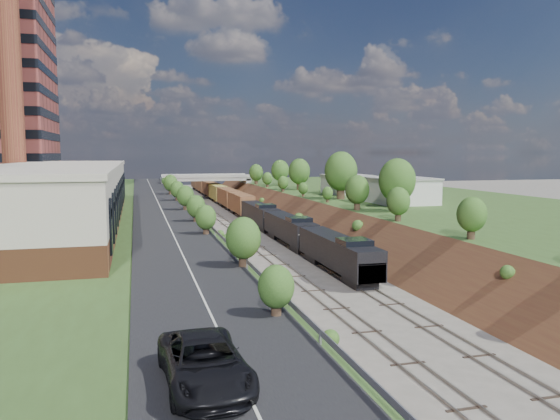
% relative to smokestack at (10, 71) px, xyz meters
% --- Properties ---
extents(ground, '(400.00, 400.00, 0.00)m').
position_rel_smokestack_xyz_m(ground, '(36.00, -56.00, -25.00)').
color(ground, '#6B665B').
rests_on(ground, ground).
extents(platform_left, '(44.00, 180.00, 5.00)m').
position_rel_smokestack_xyz_m(platform_left, '(3.00, 4.00, -22.50)').
color(platform_left, '#385322').
rests_on(platform_left, ground).
extents(platform_right, '(44.00, 180.00, 5.00)m').
position_rel_smokestack_xyz_m(platform_right, '(69.00, 4.00, -22.50)').
color(platform_right, '#385322').
rests_on(platform_right, ground).
extents(embankment_left, '(10.00, 180.00, 10.00)m').
position_rel_smokestack_xyz_m(embankment_left, '(25.00, 4.00, -25.00)').
color(embankment_left, brown).
rests_on(embankment_left, ground).
extents(embankment_right, '(10.00, 180.00, 10.00)m').
position_rel_smokestack_xyz_m(embankment_right, '(47.00, 4.00, -25.00)').
color(embankment_right, brown).
rests_on(embankment_right, ground).
extents(rail_left_track, '(1.58, 180.00, 0.18)m').
position_rel_smokestack_xyz_m(rail_left_track, '(33.40, 4.00, -24.91)').
color(rail_left_track, gray).
rests_on(rail_left_track, ground).
extents(rail_right_track, '(1.58, 180.00, 0.18)m').
position_rel_smokestack_xyz_m(rail_right_track, '(38.60, 4.00, -24.91)').
color(rail_right_track, gray).
rests_on(rail_right_track, ground).
extents(road, '(8.00, 180.00, 0.10)m').
position_rel_smokestack_xyz_m(road, '(20.50, 4.00, -19.95)').
color(road, black).
rests_on(road, platform_left).
extents(guardrail, '(0.10, 171.00, 0.70)m').
position_rel_smokestack_xyz_m(guardrail, '(24.60, 3.80, -19.45)').
color(guardrail, '#99999E').
rests_on(guardrail, platform_left).
extents(commercial_building, '(14.30, 62.30, 7.00)m').
position_rel_smokestack_xyz_m(commercial_building, '(8.00, -18.00, -16.49)').
color(commercial_building, brown).
rests_on(commercial_building, platform_left).
extents(smokestack, '(3.20, 3.20, 40.00)m').
position_rel_smokestack_xyz_m(smokestack, '(0.00, 0.00, 0.00)').
color(smokestack, brown).
rests_on(smokestack, platform_left).
extents(overpass, '(24.50, 8.30, 7.40)m').
position_rel_smokestack_xyz_m(overpass, '(36.00, 66.00, -20.08)').
color(overpass, gray).
rests_on(overpass, ground).
extents(white_building_near, '(9.00, 12.00, 4.00)m').
position_rel_smokestack_xyz_m(white_building_near, '(59.50, -4.00, -18.00)').
color(white_building_near, silver).
rests_on(white_building_near, platform_right).
extents(white_building_far, '(8.00, 10.00, 3.60)m').
position_rel_smokestack_xyz_m(white_building_far, '(59.00, 18.00, -18.20)').
color(white_building_far, silver).
rests_on(white_building_far, platform_right).
extents(tree_right_large, '(5.25, 5.25, 7.61)m').
position_rel_smokestack_xyz_m(tree_right_large, '(53.00, -16.00, -15.62)').
color(tree_right_large, '#473323').
rests_on(tree_right_large, platform_right).
extents(tree_left_crest, '(2.45, 2.45, 3.55)m').
position_rel_smokestack_xyz_m(tree_left_crest, '(24.20, -36.00, -17.96)').
color(tree_left_crest, '#473323').
rests_on(tree_left_crest, platform_left).
extents(freight_train, '(3.13, 159.15, 4.65)m').
position_rel_smokestack_xyz_m(freight_train, '(38.60, 42.70, -22.34)').
color(freight_train, black).
rests_on(freight_train, ground).
extents(suv, '(3.15, 6.28, 1.71)m').
position_rel_smokestack_xyz_m(suv, '(19.14, -68.00, -19.05)').
color(suv, black).
rests_on(suv, road).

